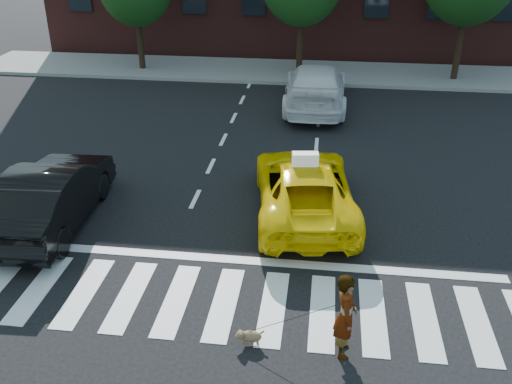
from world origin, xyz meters
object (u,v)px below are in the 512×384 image
white_suv (316,86)px  dog (249,336)px  black_sedan (51,195)px  woman (346,315)px  taxi (304,187)px

white_suv → dog: bearing=86.6°
dog → white_suv: bearing=70.8°
black_sedan → woman: bearing=149.7°
black_sedan → taxi: bearing=-170.2°
taxi → dog: 5.25m
black_sedan → white_suv: 11.80m
taxi → black_sedan: black_sedan is taller
white_suv → woman: size_ratio=3.44×
black_sedan → dog: black_sedan is taller
taxi → woman: (0.99, -5.16, 0.11)m
taxi → black_sedan: size_ratio=1.07×
black_sedan → white_suv: (6.23, 10.02, 0.03)m
black_sedan → white_suv: size_ratio=0.85×
woman → white_suv: bearing=2.1°
taxi → white_suv: bearing=-97.7°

